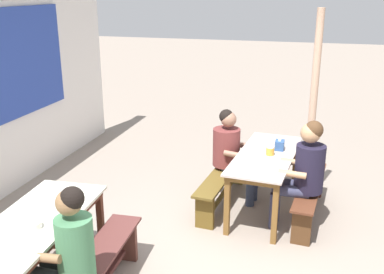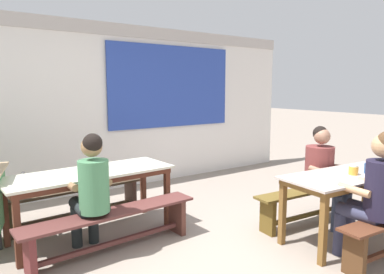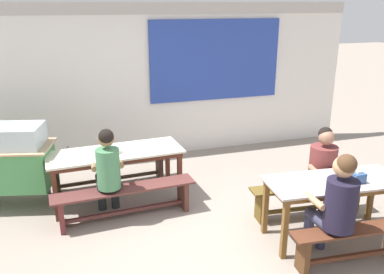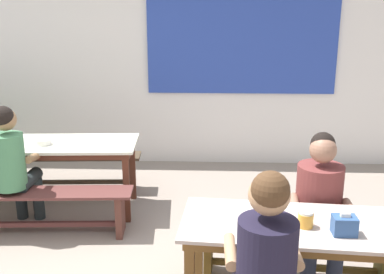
{
  "view_description": "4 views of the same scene",
  "coord_description": "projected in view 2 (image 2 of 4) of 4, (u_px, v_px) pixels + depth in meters",
  "views": [
    {
      "loc": [
        -3.89,
        -0.96,
        2.65
      ],
      "look_at": [
        0.49,
        0.28,
        1.14
      ],
      "focal_mm": 42.39,
      "sensor_mm": 36.0,
      "label": 1
    },
    {
      "loc": [
        -2.29,
        -2.5,
        1.68
      ],
      "look_at": [
        -0.18,
        0.54,
        1.16
      ],
      "focal_mm": 32.73,
      "sensor_mm": 36.0,
      "label": 2
    },
    {
      "loc": [
        -1.6,
        -3.97,
        2.69
      ],
      "look_at": [
        -0.21,
        0.41,
        1.15
      ],
      "focal_mm": 37.7,
      "sensor_mm": 36.0,
      "label": 3
    },
    {
      "loc": [
        0.63,
        -3.13,
        2.09
      ],
      "look_at": [
        0.47,
        0.89,
        0.94
      ],
      "focal_mm": 42.87,
      "sensor_mm": 36.0,
      "label": 4
    }
  ],
  "objects": [
    {
      "name": "backdrop_wall",
      "position": [
        119.0,
        103.0,
        5.81
      ],
      "size": [
        7.29,
        0.23,
        2.7
      ],
      "color": "silver",
      "rests_on": "ground_plane"
    },
    {
      "name": "dining_table_far",
      "position": [
        91.0,
        178.0,
        3.93
      ],
      "size": [
        1.87,
        0.79,
        0.75
      ],
      "color": "beige",
      "rests_on": "ground_plane"
    },
    {
      "name": "bench_far_front",
      "position": [
        113.0,
        224.0,
        3.56
      ],
      "size": [
        1.86,
        0.42,
        0.44
      ],
      "color": "#582D2A",
      "rests_on": "ground_plane"
    },
    {
      "name": "person_left_back_turned",
      "position": [
        91.0,
        187.0,
        3.45
      ],
      "size": [
        0.41,
        0.56,
        1.25
      ],
      "color": "#222A2B",
      "rests_on": "ground_plane"
    },
    {
      "name": "bench_far_back",
      "position": [
        75.0,
        198.0,
        4.4
      ],
      "size": [
        1.81,
        0.39,
        0.44
      ],
      "color": "#453827",
      "rests_on": "ground_plane"
    },
    {
      "name": "dining_table_near",
      "position": [
        349.0,
        181.0,
        3.83
      ],
      "size": [
        1.65,
        0.78,
        0.75
      ],
      "color": "#BCADA2",
      "rests_on": "ground_plane"
    },
    {
      "name": "person_near_front",
      "position": [
        376.0,
        189.0,
        3.27
      ],
      "size": [
        0.44,
        0.57,
        1.29
      ],
      "color": "#353652",
      "rests_on": "ground_plane"
    },
    {
      "name": "bench_near_back",
      "position": [
        309.0,
        200.0,
        4.35
      ],
      "size": [
        1.6,
        0.38,
        0.44
      ],
      "color": "brown",
      "rests_on": "ground_plane"
    },
    {
      "name": "person_right_near_table",
      "position": [
        324.0,
        169.0,
        4.31
      ],
      "size": [
        0.48,
        0.59,
        1.21
      ],
      "color": "#303950",
      "rests_on": "ground_plane"
    },
    {
      "name": "ground_plane",
      "position": [
        237.0,
        254.0,
        3.56
      ],
      "size": [
        40.0,
        40.0,
        0.0
      ],
      "primitive_type": "plane",
      "color": "gray"
    },
    {
      "name": "soup_bowl",
      "position": [
        93.0,
        170.0,
        3.86
      ],
      "size": [
        0.15,
        0.15,
        0.05
      ],
      "primitive_type": "cylinder",
      "color": "silver",
      "rests_on": "dining_table_far"
    },
    {
      "name": "condiment_jar",
      "position": [
        353.0,
        170.0,
        3.76
      ],
      "size": [
        0.1,
        0.1,
        0.11
      ],
      "color": "gold",
      "rests_on": "dining_table_near"
    },
    {
      "name": "tissue_box",
      "position": [
        372.0,
        168.0,
        3.81
      ],
      "size": [
        0.14,
        0.11,
        0.14
      ],
      "color": "#30528B",
      "rests_on": "dining_table_near"
    }
  ]
}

